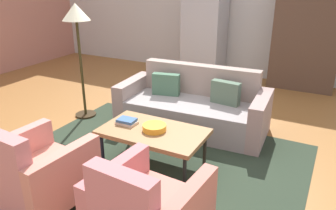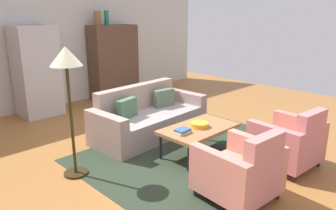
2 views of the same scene
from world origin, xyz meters
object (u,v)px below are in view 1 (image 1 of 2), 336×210
Objects in this scene: cabinet at (306,42)px; refrigerator at (205,33)px; armchair_left at (36,175)px; coffee_table at (153,133)px; book_stack at (127,121)px; couch at (194,108)px; floor_lamp at (77,23)px; fruit_bowl at (154,128)px.

refrigerator is (-2.01, -0.10, 0.03)m from cabinet.
armchair_left is 4.89m from refrigerator.
coffee_table is 3.81m from refrigerator.
couch is at bearing 73.27° from book_stack.
refrigerator is at bearing -177.02° from cabinet.
cabinet reaches higher than floor_lamp.
coffee_table is 1.32m from armchair_left.
refrigerator is 1.08× the size of floor_lamp.
couch is 1.19m from coffee_table.
armchair_left is (-0.60, -2.35, 0.06)m from couch.
fruit_bowl is 0.15× the size of cabinet.
refrigerator reaches higher than couch.
refrigerator is (-0.25, 4.85, 0.58)m from armchair_left.
couch is 2.91m from cabinet.
refrigerator is (-0.87, 3.68, 0.45)m from fruit_bowl.
couch is 2.08m from floor_lamp.
armchair_left is 3.23× the size of fruit_bowl.
fruit_bowl is 1.13× the size of book_stack.
cabinet is (1.13, 3.78, 0.42)m from fruit_bowl.
armchair_left is at bearing -60.79° from floor_lamp.
couch is at bearing 79.79° from armchair_left.
fruit_bowl is at bearing 0.00° from coffee_table.
cabinet reaches higher than coffee_table.
book_stack is at bearing -180.00° from fruit_bowl.
floor_lamp is (-1.67, -0.44, 1.16)m from couch.
coffee_table is 0.37m from book_stack.
couch is at bearing -113.96° from cabinet.
fruit_bowl is at bearing 0.00° from book_stack.
refrigerator reaches higher than book_stack.
armchair_left is 5.28m from cabinet.
book_stack is at bearing -111.77° from cabinet.
armchair_left is at bearing -117.41° from coffee_table.
floor_lamp reaches higher than couch.
fruit_bowl is at bearing -106.68° from cabinet.
refrigerator reaches higher than fruit_bowl.
floor_lamp is at bearing 156.17° from fruit_bowl.
fruit_bowl is (0.02, 0.00, 0.07)m from coffee_table.
couch is at bearing -71.10° from refrigerator.
armchair_left is 1.33m from fruit_bowl.
floor_lamp is (-1.31, 0.75, 0.97)m from book_stack.
cabinet is at bearing 74.58° from armchair_left.
coffee_table is (0.00, -1.19, 0.12)m from couch.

